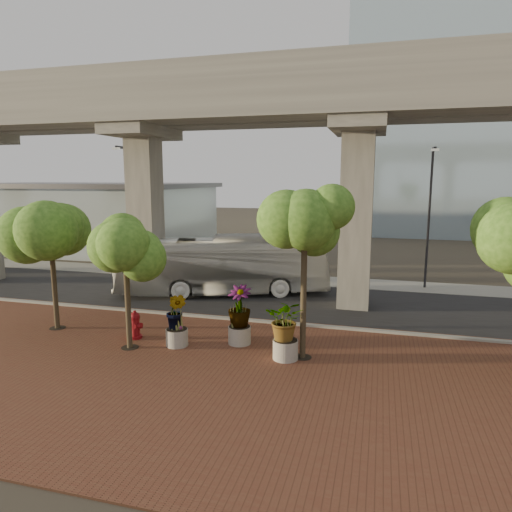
# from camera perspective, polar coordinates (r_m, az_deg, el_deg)

# --- Properties ---
(ground) EXTENTS (160.00, 160.00, 0.00)m
(ground) POSITION_cam_1_polar(r_m,az_deg,el_deg) (24.03, -2.81, -6.59)
(ground) COLOR #373328
(ground) RESTS_ON ground
(brick_plaza) EXTENTS (70.00, 13.00, 0.06)m
(brick_plaza) POSITION_cam_1_polar(r_m,az_deg,el_deg) (17.04, -11.42, -13.65)
(brick_plaza) COLOR brown
(brick_plaza) RESTS_ON ground
(asphalt_road) EXTENTS (90.00, 8.00, 0.04)m
(asphalt_road) POSITION_cam_1_polar(r_m,az_deg,el_deg) (25.86, -1.43, -5.36)
(asphalt_road) COLOR black
(asphalt_road) RESTS_ON ground
(curb_strip) EXTENTS (70.00, 0.25, 0.16)m
(curb_strip) POSITION_cam_1_polar(r_m,az_deg,el_deg) (22.20, -4.42, -7.77)
(curb_strip) COLOR gray
(curb_strip) RESTS_ON ground
(far_sidewalk) EXTENTS (90.00, 3.00, 0.06)m
(far_sidewalk) POSITION_cam_1_polar(r_m,az_deg,el_deg) (31.02, 1.50, -2.80)
(far_sidewalk) COLOR gray
(far_sidewalk) RESTS_ON ground
(transit_viaduct) EXTENTS (72.00, 5.60, 12.40)m
(transit_viaduct) POSITION_cam_1_polar(r_m,az_deg,el_deg) (24.99, -1.50, 10.96)
(transit_viaduct) COLOR #9B978C
(transit_viaduct) RESTS_ON ground
(station_pavilion) EXTENTS (23.00, 13.00, 6.30)m
(station_pavilion) POSITION_cam_1_polar(r_m,az_deg,el_deg) (46.80, -20.38, 4.76)
(station_pavilion) COLOR silver
(station_pavilion) RESTS_ON ground
(transit_bus) EXTENTS (12.45, 6.86, 3.40)m
(transit_bus) POSITION_cam_1_polar(r_m,az_deg,el_deg) (26.70, -4.19, -1.20)
(transit_bus) COLOR silver
(transit_bus) RESTS_ON ground
(fire_hydrant) EXTENTS (0.60, 0.54, 1.20)m
(fire_hydrant) POSITION_cam_1_polar(r_m,az_deg,el_deg) (20.04, -14.85, -8.34)
(fire_hydrant) COLOR maroon
(fire_hydrant) RESTS_ON ground
(planter_front) EXTENTS (2.10, 2.10, 2.31)m
(planter_front) POSITION_cam_1_polar(r_m,az_deg,el_deg) (17.04, 3.74, -8.33)
(planter_front) COLOR #A19B91
(planter_front) RESTS_ON ground
(planter_right) EXTENTS (2.26, 2.26, 2.42)m
(planter_right) POSITION_cam_1_polar(r_m,az_deg,el_deg) (18.54, -2.09, -6.61)
(planter_right) COLOR #9E9A8F
(planter_right) RESTS_ON ground
(planter_left) EXTENTS (1.97, 1.97, 2.17)m
(planter_left) POSITION_cam_1_polar(r_m,az_deg,el_deg) (18.62, -9.94, -7.16)
(planter_left) COLOR #A39D93
(planter_left) RESTS_ON ground
(street_tree_far_west) EXTENTS (3.83, 3.83, 6.09)m
(street_tree_far_west) POSITION_cam_1_polar(r_m,az_deg,el_deg) (21.80, -24.31, 2.65)
(street_tree_far_west) COLOR #443927
(street_tree_far_west) RESTS_ON ground
(street_tree_near_west) EXTENTS (3.12, 3.12, 5.46)m
(street_tree_near_west) POSITION_cam_1_polar(r_m,az_deg,el_deg) (18.24, -16.04, 0.95)
(street_tree_near_west) COLOR #443927
(street_tree_near_west) RESTS_ON ground
(street_tree_near_east) EXTENTS (3.65, 3.65, 6.99)m
(street_tree_near_east) POSITION_cam_1_polar(r_m,az_deg,el_deg) (16.47, 6.14, 4.88)
(street_tree_near_east) COLOR #443927
(street_tree_near_east) RESTS_ON ground
(streetlamp_west) EXTENTS (0.44, 1.27, 8.79)m
(streetlamp_west) POSITION_cam_1_polar(r_m,az_deg,el_deg) (32.48, -15.86, 6.49)
(streetlamp_west) COLOR #2A2A2F
(streetlamp_west) RESTS_ON ground
(streetlamp_east) EXTENTS (0.42, 1.23, 8.48)m
(streetlamp_east) POSITION_cam_1_polar(r_m,az_deg,el_deg) (29.44, 20.89, 5.58)
(streetlamp_east) COLOR #2A2A2E
(streetlamp_east) RESTS_ON ground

